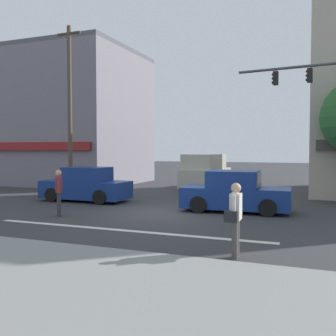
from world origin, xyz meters
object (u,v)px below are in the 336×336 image
Objects in this scene: van_crossing_center at (205,172)px; pedestrian_foreground_with_bag at (235,216)px; pedestrian_mid_crossing at (59,190)px; utility_pole_near_left at (70,108)px; sedan_crossing_rightbound at (86,186)px; sedan_crossing_leftbound at (235,193)px; traffic_light_mast at (327,107)px.

van_crossing_center reaches higher than pedestrian_foreground_with_bag.
pedestrian_foreground_with_bag is at bearing -23.96° from pedestrian_mid_crossing.
pedestrian_mid_crossing is at bearing -100.35° from van_crossing_center.
utility_pole_near_left is 2.16× the size of sedan_crossing_rightbound.
pedestrian_foreground_with_bag is (4.94, -14.69, -0.05)m from van_crossing_center.
van_crossing_center is at bearing 113.61° from sedan_crossing_leftbound.
pedestrian_mid_crossing is at bearing -145.32° from traffic_light_mast.
utility_pole_near_left is 5.32× the size of pedestrian_mid_crossing.
van_crossing_center is 2.82× the size of pedestrian_foreground_with_bag.
traffic_light_mast is 5.50m from sedan_crossing_leftbound.
utility_pole_near_left reaches higher than sedan_crossing_rightbound.
pedestrian_foreground_with_bag is 1.00× the size of pedestrian_mid_crossing.
sedan_crossing_rightbound is at bearing -114.84° from van_crossing_center.
pedestrian_mid_crossing reaches higher than sedan_crossing_rightbound.
traffic_light_mast is 9.25m from van_crossing_center.
van_crossing_center is (5.81, 5.67, -3.59)m from utility_pole_near_left.
sedan_crossing_leftbound is at bearing 101.89° from pedestrian_foreground_with_bag.
van_crossing_center is at bearing 44.32° from utility_pole_near_left.
pedestrian_mid_crossing is at bearing -149.06° from sedan_crossing_leftbound.
pedestrian_mid_crossing is (-2.11, -11.56, -0.06)m from van_crossing_center.
sedan_crossing_rightbound is at bearing 176.01° from sedan_crossing_leftbound.
sedan_crossing_leftbound is 2.50× the size of pedestrian_mid_crossing.
sedan_crossing_leftbound is at bearing 30.94° from pedestrian_mid_crossing.
van_crossing_center is at bearing 65.16° from sedan_crossing_rightbound.
pedestrian_mid_crossing is (-5.68, -3.40, 0.24)m from sedan_crossing_leftbound.
sedan_crossing_rightbound is (2.26, -1.99, -3.88)m from utility_pole_near_left.
van_crossing_center is (-6.82, 5.38, -3.17)m from traffic_light_mast.
van_crossing_center reaches higher than sedan_crossing_leftbound.
pedestrian_foreground_with_bag is at bearing -101.38° from traffic_light_mast.
pedestrian_foreground_with_bag is at bearing -78.11° from sedan_crossing_leftbound.
sedan_crossing_leftbound is 1.02× the size of sedan_crossing_rightbound.
utility_pole_near_left is 2.13× the size of sedan_crossing_leftbound.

